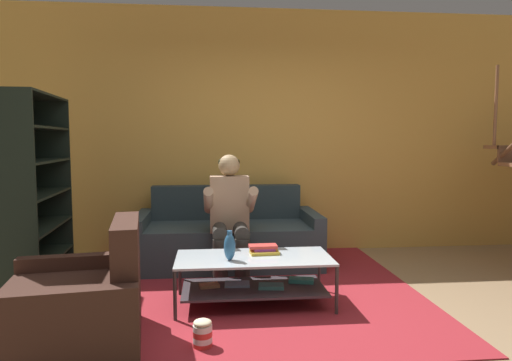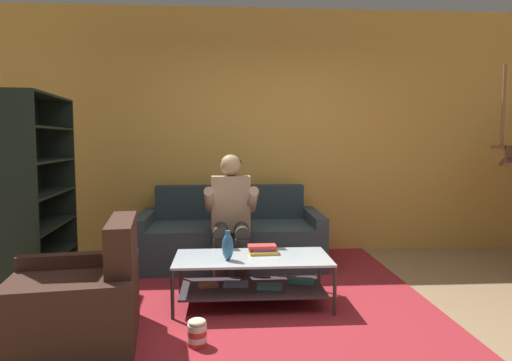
# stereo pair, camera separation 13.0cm
# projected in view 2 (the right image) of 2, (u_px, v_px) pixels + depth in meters

# --- Properties ---
(ground) EXTENTS (16.80, 16.80, 0.00)m
(ground) POSITION_uv_depth(u_px,v_px,m) (277.00, 334.00, 3.19)
(ground) COLOR #9A7D5C
(back_partition) EXTENTS (8.40, 0.12, 2.90)m
(back_partition) POSITION_uv_depth(u_px,v_px,m) (254.00, 132.00, 5.51)
(back_partition) COLOR gold
(back_partition) RESTS_ON ground
(couch) EXTENTS (1.95, 0.90, 0.84)m
(couch) POSITION_uv_depth(u_px,v_px,m) (231.00, 238.00, 4.97)
(couch) COLOR #303F44
(couch) RESTS_ON ground
(person_seated_center) EXTENTS (0.50, 0.58, 1.21)m
(person_seated_center) POSITION_uv_depth(u_px,v_px,m) (231.00, 211.00, 4.41)
(person_seated_center) COLOR #2C2924
(person_seated_center) RESTS_ON ground
(coffee_table) EXTENTS (1.26, 0.60, 0.40)m
(coffee_table) POSITION_uv_depth(u_px,v_px,m) (253.00, 273.00, 3.74)
(coffee_table) COLOR silver
(coffee_table) RESTS_ON ground
(area_rug) EXTENTS (3.12, 3.21, 0.01)m
(area_rug) POSITION_uv_depth(u_px,v_px,m) (240.00, 285.00, 4.25)
(area_rug) COLOR maroon
(area_rug) RESTS_ON ground
(vase) EXTENTS (0.09, 0.09, 0.24)m
(vase) POSITION_uv_depth(u_px,v_px,m) (228.00, 246.00, 3.61)
(vase) COLOR #2B5E8B
(vase) RESTS_ON coffee_table
(book_stack) EXTENTS (0.25, 0.16, 0.07)m
(book_stack) POSITION_uv_depth(u_px,v_px,m) (263.00, 250.00, 3.82)
(book_stack) COLOR gold
(book_stack) RESTS_ON coffee_table
(bookshelf) EXTENTS (0.41, 1.13, 1.75)m
(bookshelf) POSITION_uv_depth(u_px,v_px,m) (32.00, 203.00, 4.04)
(bookshelf) COLOR black
(bookshelf) RESTS_ON ground
(armchair) EXTENTS (0.96, 1.03, 0.84)m
(armchair) POSITION_uv_depth(u_px,v_px,m) (75.00, 306.00, 2.97)
(armchair) COLOR #392119
(armchair) RESTS_ON ground
(popcorn_tub) EXTENTS (0.13, 0.13, 0.19)m
(popcorn_tub) POSITION_uv_depth(u_px,v_px,m) (197.00, 333.00, 2.98)
(popcorn_tub) COLOR red
(popcorn_tub) RESTS_ON ground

